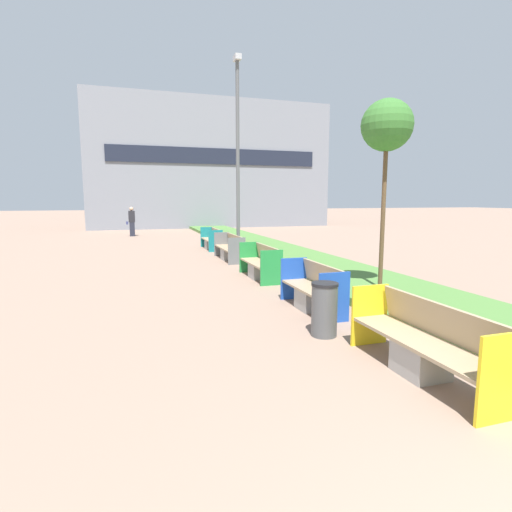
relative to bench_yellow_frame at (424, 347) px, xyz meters
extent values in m
cube|color=#4C7A38|center=(2.26, 8.26, -0.29)|extent=(2.80, 120.00, 0.18)
cube|color=gray|center=(3.06, 30.88, 4.66)|extent=(19.29, 7.80, 10.07)
cube|color=#1E2333|center=(3.06, 26.93, 5.16)|extent=(16.20, 0.08, 1.20)
cube|color=#9E9B96|center=(-0.04, 0.00, -0.17)|extent=(0.52, 0.60, 0.42)
cube|color=tan|center=(-0.04, 0.00, 0.06)|extent=(0.58, 2.29, 0.05)
cube|color=tan|center=(0.23, 0.00, 0.32)|extent=(0.14, 2.20, 0.48)
cube|color=yellow|center=(-0.04, -1.17, 0.09)|extent=(0.62, 0.04, 0.94)
cube|color=yellow|center=(-0.04, 1.17, 0.09)|extent=(0.62, 0.04, 0.94)
cube|color=#9E9B96|center=(-0.04, 3.24, -0.17)|extent=(0.52, 0.60, 0.42)
cube|color=tan|center=(-0.04, 3.24, 0.06)|extent=(0.58, 1.84, 0.05)
cube|color=tan|center=(0.23, 3.24, 0.32)|extent=(0.14, 1.77, 0.48)
cube|color=blue|center=(-0.04, 2.30, 0.09)|extent=(0.62, 0.04, 0.94)
cube|color=blue|center=(-0.04, 4.18, 0.09)|extent=(0.62, 0.04, 0.94)
cube|color=#9E9B96|center=(-0.04, 6.69, -0.17)|extent=(0.52, 0.60, 0.42)
cube|color=tan|center=(-0.04, 6.69, 0.06)|extent=(0.58, 2.02, 0.05)
cube|color=tan|center=(0.23, 6.69, 0.32)|extent=(0.14, 1.94, 0.48)
cube|color=#238C3D|center=(-0.04, 5.66, 0.09)|extent=(0.62, 0.04, 0.94)
cube|color=#238C3D|center=(-0.04, 7.72, 0.09)|extent=(0.62, 0.04, 0.94)
cube|color=#9E9B96|center=(-0.04, 10.39, -0.17)|extent=(0.52, 0.60, 0.42)
cube|color=tan|center=(-0.04, 10.39, 0.06)|extent=(0.58, 2.29, 0.05)
cube|color=tan|center=(0.23, 10.39, 0.32)|extent=(0.14, 2.20, 0.48)
cube|color=slate|center=(-0.04, 9.22, 0.09)|extent=(0.62, 0.04, 0.94)
cube|color=slate|center=(-0.04, 11.55, 0.09)|extent=(0.62, 0.04, 0.94)
cube|color=#9E9B96|center=(-0.04, 13.77, -0.17)|extent=(0.52, 0.60, 0.42)
cube|color=tan|center=(-0.04, 13.77, 0.06)|extent=(0.58, 1.96, 0.05)
cube|color=tan|center=(0.23, 13.77, 0.32)|extent=(0.14, 1.88, 0.48)
cube|color=#197A7F|center=(-0.04, 12.77, 0.09)|extent=(0.62, 0.04, 0.94)
cube|color=#197A7F|center=(-0.04, 14.77, 0.09)|extent=(0.62, 0.04, 0.94)
cylinder|color=#4C4F51|center=(-0.53, 1.73, 0.05)|extent=(0.43, 0.43, 0.85)
cylinder|color=black|center=(-0.53, 1.73, 0.50)|extent=(0.44, 0.44, 0.05)
cylinder|color=#56595B|center=(0.61, 11.44, 3.35)|extent=(0.14, 0.14, 7.45)
cube|color=#B2B5BA|center=(0.61, 11.44, 7.18)|extent=(0.24, 0.44, 0.20)
cylinder|color=brown|center=(2.04, 3.88, 1.41)|extent=(0.10, 0.10, 3.57)
sphere|color=#38702D|center=(2.04, 3.88, 3.51)|extent=(1.15, 1.15, 1.15)
cube|color=#232633|center=(-3.41, 21.57, 0.05)|extent=(0.30, 0.22, 0.86)
cube|color=#232328|center=(-3.41, 21.57, 0.83)|extent=(0.38, 0.24, 0.70)
sphere|color=tan|center=(-3.41, 21.57, 1.30)|extent=(0.24, 0.24, 0.24)
cube|color=navy|center=(-3.69, 21.57, 0.44)|extent=(0.12, 0.20, 0.18)
camera|label=1|loc=(-3.53, -4.02, 1.87)|focal=28.00mm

